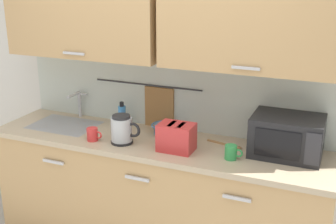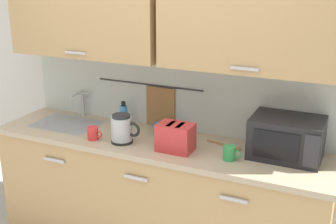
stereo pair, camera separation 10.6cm
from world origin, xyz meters
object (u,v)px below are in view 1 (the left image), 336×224
at_px(electric_kettle, 122,130).
at_px(mug_by_kettle, 231,152).
at_px(dish_soap_bottle, 122,115).
at_px(mixing_bowl, 165,128).
at_px(toaster, 176,137).
at_px(microwave, 287,136).
at_px(wooden_spoon, 228,145).
at_px(mug_near_sink, 93,134).

bearing_deg(electric_kettle, mug_by_kettle, 2.15).
height_order(dish_soap_bottle, mixing_bowl, dish_soap_bottle).
distance_m(mixing_bowl, mug_by_kettle, 0.63).
bearing_deg(electric_kettle, toaster, 3.75).
relative_size(microwave, toaster, 1.80).
relative_size(electric_kettle, wooden_spoon, 0.83).
relative_size(dish_soap_bottle, wooden_spoon, 0.71).
xyz_separation_m(dish_soap_bottle, wooden_spoon, (0.89, -0.08, -0.08)).
relative_size(microwave, mug_by_kettle, 3.83).
bearing_deg(toaster, mug_near_sink, -173.57).
height_order(microwave, mixing_bowl, microwave).
xyz_separation_m(microwave, toaster, (-0.70, -0.21, -0.04)).
bearing_deg(microwave, electric_kettle, -167.78).
xyz_separation_m(microwave, mug_by_kettle, (-0.32, -0.21, -0.09)).
relative_size(mixing_bowl, toaster, 0.84).
height_order(electric_kettle, mug_near_sink, electric_kettle).
bearing_deg(wooden_spoon, microwave, -0.18).
distance_m(mug_near_sink, mixing_bowl, 0.54).
relative_size(microwave, electric_kettle, 2.03).
distance_m(electric_kettle, mug_by_kettle, 0.79).
xyz_separation_m(electric_kettle, wooden_spoon, (0.71, 0.24, -0.10)).
bearing_deg(mug_near_sink, mug_by_kettle, 4.17).
relative_size(toaster, wooden_spoon, 0.93).
bearing_deg(mixing_bowl, microwave, -2.71).
xyz_separation_m(mug_near_sink, wooden_spoon, (0.93, 0.29, -0.04)).
height_order(dish_soap_bottle, mug_by_kettle, dish_soap_bottle).
relative_size(microwave, mixing_bowl, 2.15).
bearing_deg(mug_by_kettle, toaster, -179.54).
distance_m(electric_kettle, mug_near_sink, 0.23).
distance_m(electric_kettle, dish_soap_bottle, 0.37).
xyz_separation_m(electric_kettle, toaster, (0.40, 0.03, -0.01)).
distance_m(mixing_bowl, wooden_spoon, 0.51).
bearing_deg(dish_soap_bottle, mug_by_kettle, -16.76).
bearing_deg(toaster, wooden_spoon, 34.68).
height_order(microwave, wooden_spoon, microwave).
xyz_separation_m(microwave, dish_soap_bottle, (-1.28, 0.08, -0.05)).
relative_size(electric_kettle, mixing_bowl, 1.06).
bearing_deg(mixing_bowl, dish_soap_bottle, 174.41).
xyz_separation_m(dish_soap_bottle, toaster, (0.58, -0.29, 0.01)).
distance_m(microwave, wooden_spoon, 0.41).
bearing_deg(microwave, wooden_spoon, 179.82).
height_order(electric_kettle, wooden_spoon, electric_kettle).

